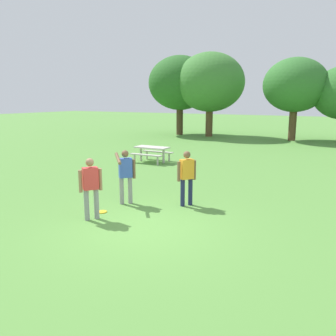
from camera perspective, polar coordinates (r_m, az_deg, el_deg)
name	(u,v)px	position (r m, az deg, el deg)	size (l,w,h in m)	color
ground_plane	(143,227)	(8.79, -4.08, -9.63)	(120.00, 120.00, 0.00)	#568E3D
person_thrower	(187,175)	(10.22, 3.08, -1.10)	(0.40, 0.51, 1.64)	#1E234C
person_catcher	(91,185)	(9.25, -12.55, -2.69)	(0.40, 0.51, 1.64)	gray
person_bystander	(126,173)	(10.45, -6.96, -0.78)	(0.48, 0.84, 1.64)	gray
frisbee	(102,212)	(10.02, -10.76, -7.06)	(0.27, 0.27, 0.03)	yellow
picnic_table_near	(152,151)	(17.42, -2.64, 2.82)	(1.71, 1.43, 0.77)	beige
tree_tall_left	(180,83)	(30.71, 1.97, 13.71)	(5.40, 5.40, 6.73)	#4C3823
tree_broad_center	(210,82)	(29.44, 6.90, 13.75)	(5.62, 5.62, 6.82)	brown
tree_far_right	(295,85)	(27.94, 20.12, 12.61)	(4.67, 4.67, 6.09)	brown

